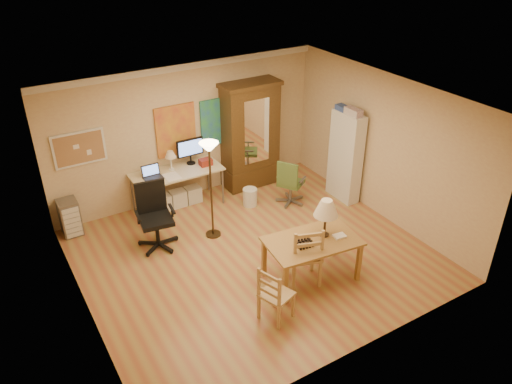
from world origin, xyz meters
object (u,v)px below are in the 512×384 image
dining_table (317,231)px  bookshelf (345,157)px  computer_desk (178,184)px  office_chair_black (157,230)px  office_chair_green (290,192)px  armoire (250,142)px

dining_table → bookshelf: bearing=40.9°
computer_desk → office_chair_black: (-0.87, -1.04, -0.17)m
office_chair_black → bookshelf: (3.83, -0.35, 0.59)m
office_chair_black → bookshelf: 3.89m
bookshelf → office_chair_green: bearing=161.7°
computer_desk → armoire: (1.67, 0.08, 0.49)m
office_chair_green → bookshelf: 1.28m
computer_desk → office_chair_black: size_ratio=1.48×
armoire → bookshelf: size_ratio=1.23×
office_chair_green → bookshelf: size_ratio=0.53×
dining_table → computer_desk: dining_table is taller
armoire → dining_table: bearing=-102.4°
dining_table → office_chair_black: bearing=131.5°
computer_desk → office_chair_green: (1.91, -1.04, -0.22)m
computer_desk → armoire: 1.74m
dining_table → armoire: (0.70, 3.19, 0.12)m
office_chair_green → bookshelf: (1.05, -0.35, 0.64)m
armoire → bookshelf: bearing=-48.7°
office_chair_black → bookshelf: bearing=-5.2°
dining_table → bookshelf: 2.64m
computer_desk → office_chair_green: computer_desk is taller
computer_desk → dining_table: bearing=-72.8°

